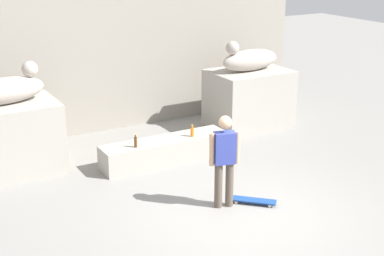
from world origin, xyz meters
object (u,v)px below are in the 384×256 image
statue_reclining_right (249,59)px  bottle_brown (136,142)px  statue_reclining_left (6,89)px  skater (224,158)px  bottle_orange (192,132)px  skateboard (253,200)px

statue_reclining_right → bottle_brown: statue_reclining_right is taller
statue_reclining_left → statue_reclining_right: size_ratio=1.02×
statue_reclining_right → skater: (-2.94, -3.47, -0.78)m
bottle_orange → bottle_brown: size_ratio=0.92×
skateboard → bottle_orange: size_ratio=2.75×
statue_reclining_left → bottle_orange: 3.84m
skateboard → skater: bearing=-156.3°
skater → skateboard: size_ratio=2.34×
statue_reclining_right → bottle_orange: size_ratio=6.27×
skater → bottle_orange: skater is taller
statue_reclining_left → skater: 4.54m
skater → bottle_brown: 2.36m
skateboard → bottle_orange: (0.13, 2.42, 0.54)m
statue_reclining_left → bottle_orange: statue_reclining_left is taller
statue_reclining_left → skateboard: size_ratio=2.33×
statue_reclining_left → skater: statue_reclining_left is taller
skater → bottle_brown: skater is taller
bottle_brown → skateboard: bearing=-64.2°
skateboard → bottle_brown: bearing=159.8°
statue_reclining_left → skater: bearing=-59.5°
bottle_brown → statue_reclining_right: bearing=18.8°
skater → skateboard: bearing=-3.6°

